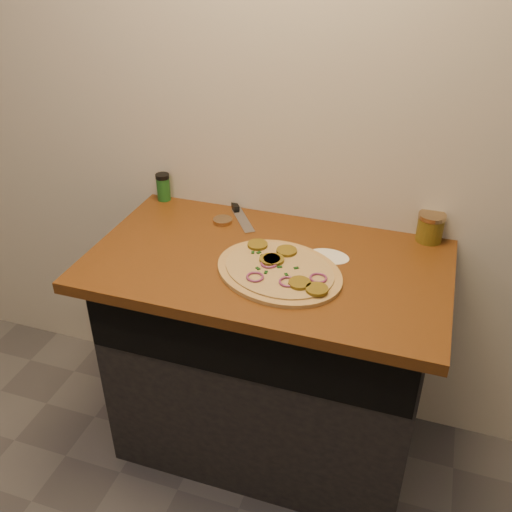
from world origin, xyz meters
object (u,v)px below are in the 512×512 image
(spice_shaker, at_px, (163,187))
(chefs_knife, at_px, (238,211))
(salsa_jar, at_px, (430,227))
(pizza, at_px, (279,270))

(spice_shaker, bearing_deg, chefs_knife, -1.81)
(salsa_jar, height_order, spice_shaker, spice_shaker)
(pizza, height_order, chefs_knife, pizza)
(chefs_knife, bearing_deg, spice_shaker, 178.19)
(chefs_knife, distance_m, spice_shaker, 0.32)
(chefs_knife, relative_size, salsa_jar, 2.51)
(salsa_jar, xyz_separation_m, spice_shaker, (-1.03, -0.00, 0.00))
(salsa_jar, bearing_deg, spice_shaker, -180.00)
(chefs_knife, relative_size, spice_shaker, 2.36)
(chefs_knife, xyz_separation_m, salsa_jar, (0.71, 0.01, 0.05))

